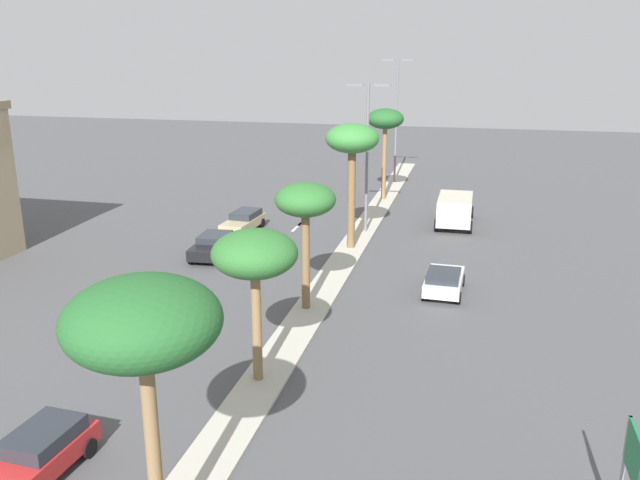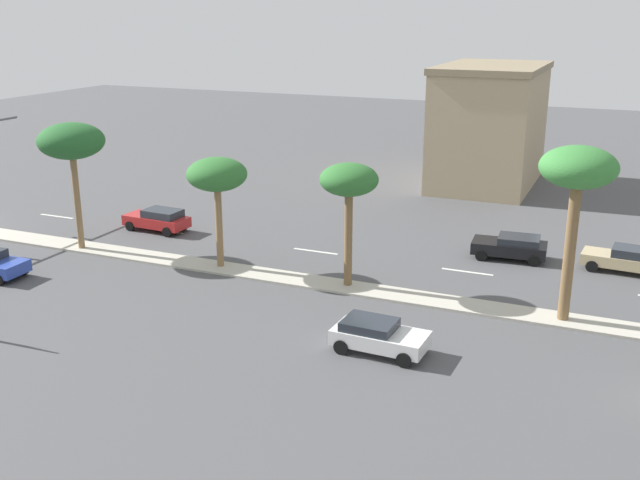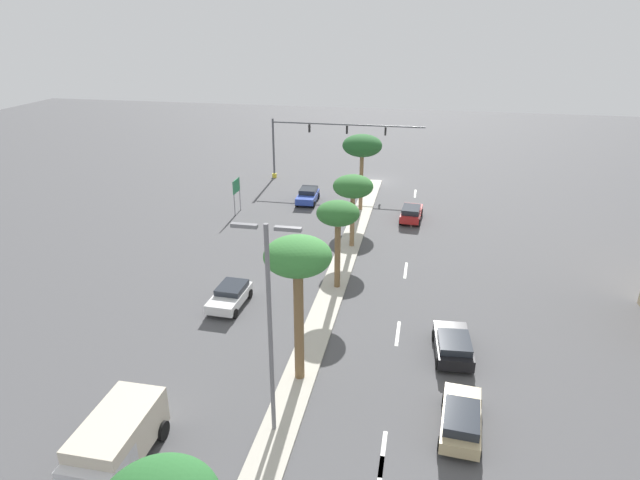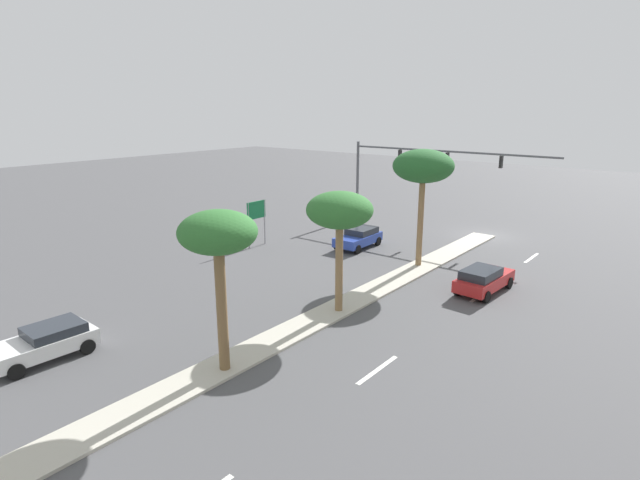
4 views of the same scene
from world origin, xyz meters
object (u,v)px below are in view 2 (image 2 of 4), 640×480
Objects in this scene: sedan_black_near at (511,246)px; sedan_white_outboard at (378,335)px; palm_tree_trailing at (578,174)px; palm_tree_rear at (71,142)px; palm_tree_far at (349,183)px; sedan_red_leading at (158,219)px; palm_tree_front at (217,176)px; commercial_building at (490,125)px; sedan_tan_right at (627,259)px.

sedan_black_near is 1.07× the size of sedan_white_outboard.
palm_tree_rear is at bearing -89.38° from palm_tree_trailing.
palm_tree_far is 16.18m from sedan_red_leading.
sedan_red_leading is (-4.57, -7.30, -4.39)m from palm_tree_front.
palm_tree_front is 0.76× the size of palm_tree_trailing.
palm_tree_trailing reaches higher than sedan_white_outboard.
commercial_building reaches higher than sedan_red_leading.
sedan_black_near is 0.98× the size of sedan_red_leading.
palm_tree_trailing reaches higher than sedan_black_near.
sedan_tan_right is at bearing 105.96° from palm_tree_rear.
palm_tree_trailing is 1.88× the size of sedan_black_near.
palm_tree_rear is 22.20m from sedan_white_outboard.
sedan_red_leading reaches higher than sedan_tan_right.
sedan_tan_right is at bearing 121.50° from palm_tree_far.
palm_tree_far is at bearing -149.36° from sedan_white_outboard.
sedan_white_outboard is 17.22m from sedan_tan_right.
palm_tree_far is 0.79× the size of palm_tree_trailing.
palm_tree_trailing is 1.78× the size of sedan_tan_right.
palm_tree_rear is at bearing -34.72° from commercial_building.
sedan_tan_right is at bearing 111.37° from palm_tree_front.
sedan_white_outboard is 21.71m from sedan_red_leading.
sedan_tan_right is 1.03× the size of sedan_red_leading.
sedan_white_outboard is 0.89× the size of sedan_tan_right.
sedan_white_outboard is (14.35, -3.06, -0.02)m from sedan_black_near.
sedan_black_near is 14.67m from sedan_white_outboard.
palm_tree_rear is at bearing -20.88° from sedan_red_leading.
commercial_building reaches higher than sedan_black_near.
commercial_building reaches higher than palm_tree_far.
commercial_building is 28.01m from palm_tree_trailing.
sedan_red_leading is (-4.53, -14.80, -4.69)m from palm_tree_far.
sedan_red_leading reaches higher than sedan_black_near.
palm_tree_rear is (26.82, -18.58, 1.63)m from commercial_building.
palm_tree_rear is 7.79m from sedan_red_leading.
palm_tree_trailing is at bearing 88.88° from palm_tree_far.
sedan_tan_right is (-8.05, 20.59, -4.41)m from palm_tree_front.
palm_tree_trailing is at bearing 90.62° from palm_tree_rear.
palm_tree_rear reaches higher than sedan_black_near.
palm_tree_far is (-0.04, 7.51, 0.30)m from palm_tree_front.
palm_tree_far is at bearing 90.29° from palm_tree_front.
palm_tree_far is 16.05m from sedan_tan_right.
sedan_black_near is (-7.81, 6.93, -4.71)m from palm_tree_far.
sedan_white_outboard is at bearing 3.52° from commercial_building.
palm_tree_trailing is 26.58m from sedan_red_leading.
sedan_black_near is at bearing 15.34° from commercial_building.
palm_tree_far is 10.72m from palm_tree_trailing.
sedan_black_near is (-8.01, -3.69, -6.13)m from palm_tree_trailing.
sedan_red_leading is at bearing -81.43° from sedan_black_near.
sedan_black_near is at bearing 109.36° from palm_tree_rear.
sedan_tan_right is at bearing 147.69° from sedan_white_outboard.
sedan_red_leading is (-5.03, 1.92, -5.62)m from palm_tree_rear.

